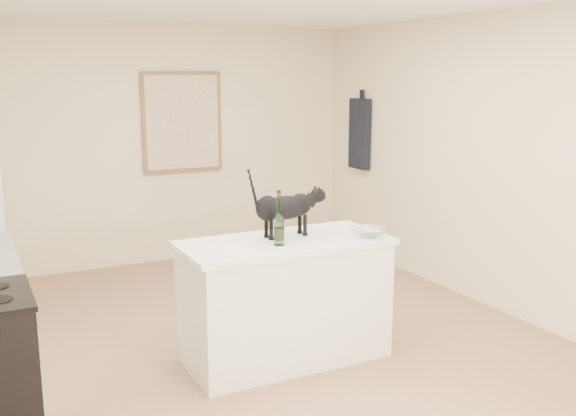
# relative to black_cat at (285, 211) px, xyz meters

# --- Properties ---
(floor) EXTENTS (5.50, 5.50, 0.00)m
(floor) POSITION_rel_black_cat_xyz_m (-0.14, 0.11, -1.09)
(floor) COLOR #91684D
(floor) RESTS_ON ground
(wall_back) EXTENTS (4.50, 0.00, 4.50)m
(wall_back) POSITION_rel_black_cat_xyz_m (-0.14, 2.86, 0.21)
(wall_back) COLOR beige
(wall_back) RESTS_ON ground
(wall_right) EXTENTS (0.00, 5.50, 5.50)m
(wall_right) POSITION_rel_black_cat_xyz_m (2.11, 0.11, 0.21)
(wall_right) COLOR beige
(wall_right) RESTS_ON ground
(island_base) EXTENTS (1.44, 0.67, 0.86)m
(island_base) POSITION_rel_black_cat_xyz_m (-0.04, -0.09, -0.66)
(island_base) COLOR white
(island_base) RESTS_ON floor
(island_top) EXTENTS (1.50, 0.70, 0.04)m
(island_top) POSITION_rel_black_cat_xyz_m (-0.04, -0.09, -0.21)
(island_top) COLOR white
(island_top) RESTS_ON island_base
(artwork_frame) EXTENTS (0.90, 0.03, 1.10)m
(artwork_frame) POSITION_rel_black_cat_xyz_m (0.16, 2.83, 0.46)
(artwork_frame) COLOR brown
(artwork_frame) RESTS_ON wall_back
(artwork_canvas) EXTENTS (0.82, 0.00, 1.02)m
(artwork_canvas) POSITION_rel_black_cat_xyz_m (0.16, 2.81, 0.46)
(artwork_canvas) COLOR beige
(artwork_canvas) RESTS_ON wall_back
(hanging_garment) EXTENTS (0.08, 0.34, 0.80)m
(hanging_garment) POSITION_rel_black_cat_xyz_m (2.05, 2.16, 0.31)
(hanging_garment) COLOR black
(hanging_garment) RESTS_ON wall_right
(black_cat) EXTENTS (0.55, 0.17, 0.39)m
(black_cat) POSITION_rel_black_cat_xyz_m (0.00, 0.00, 0.00)
(black_cat) COLOR black
(black_cat) RESTS_ON island_top
(wine_bottle) EXTENTS (0.09, 0.09, 0.34)m
(wine_bottle) POSITION_rel_black_cat_xyz_m (-0.14, -0.20, -0.02)
(wine_bottle) COLOR #275923
(wine_bottle) RESTS_ON island_top
(glass_bowl) EXTENTS (0.34, 0.34, 0.06)m
(glass_bowl) POSITION_rel_black_cat_xyz_m (0.56, -0.28, -0.16)
(glass_bowl) COLOR white
(glass_bowl) RESTS_ON island_top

